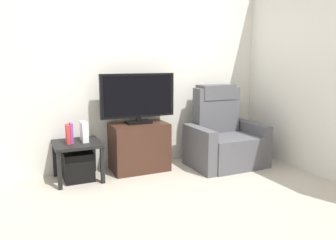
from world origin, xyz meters
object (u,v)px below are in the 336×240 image
object	(u,v)px
book_middle	(71,133)
game_console	(84,132)
television	(138,97)
tv_stand	(139,147)
side_table	(77,148)
subwoofer_box	(78,166)
recliner_armchair	(224,138)
book_leftmost	(68,134)

from	to	relation	value
book_middle	game_console	size ratio (longest dim) A/B	1.02
television	game_console	distance (m)	0.79
tv_stand	side_table	xyz separation A→B (m)	(-0.79, -0.04, 0.08)
side_table	subwoofer_box	distance (m)	0.22
tv_stand	television	size ratio (longest dim) A/B	0.74
book_middle	game_console	distance (m)	0.15
recliner_armchair	book_middle	bearing A→B (deg)	168.89
television	side_table	world-z (taller)	television
television	side_table	distance (m)	0.97
book_middle	book_leftmost	bearing A→B (deg)	180.00
side_table	game_console	distance (m)	0.21
book_leftmost	television	bearing A→B (deg)	4.84
recliner_armchair	side_table	world-z (taller)	recliner_armchair
television	subwoofer_box	bearing A→B (deg)	-175.99
subwoofer_box	book_middle	xyz separation A→B (m)	(-0.06, -0.02, 0.41)
tv_stand	recliner_armchair	distance (m)	1.16
recliner_armchair	book_middle	distance (m)	2.00
subwoofer_box	book_middle	distance (m)	0.42
book_leftmost	game_console	distance (m)	0.19
book_middle	subwoofer_box	bearing A→B (deg)	18.06
recliner_armchair	subwoofer_box	world-z (taller)	recliner_armchair
tv_stand	side_table	distance (m)	0.79
tv_stand	subwoofer_box	distance (m)	0.80
recliner_armchair	side_table	bearing A→B (deg)	168.13
book_leftmost	book_middle	world-z (taller)	book_middle
recliner_armchair	book_leftmost	bearing A→B (deg)	168.99
book_middle	television	bearing A→B (deg)	5.06
side_table	book_middle	world-z (taller)	book_middle
television	book_leftmost	bearing A→B (deg)	-175.16
tv_stand	side_table	world-z (taller)	tv_stand
book_middle	game_console	bearing A→B (deg)	11.21
subwoofer_box	book_middle	size ratio (longest dim) A/B	1.41
television	recliner_armchair	distance (m)	1.30
tv_stand	book_leftmost	xyz separation A→B (m)	(-0.89, -0.06, 0.26)
television	game_console	size ratio (longest dim) A/B	4.13
subwoofer_box	book_leftmost	xyz separation A→B (m)	(-0.10, -0.02, 0.40)
tv_stand	television	world-z (taller)	television
tv_stand	game_console	xyz separation A→B (m)	(-0.70, -0.03, 0.27)
recliner_armchair	subwoofer_box	distance (m)	1.94
book_leftmost	book_middle	xyz separation A→B (m)	(0.04, 0.00, 0.01)
tv_stand	television	distance (m)	0.64
side_table	tv_stand	bearing A→B (deg)	2.65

